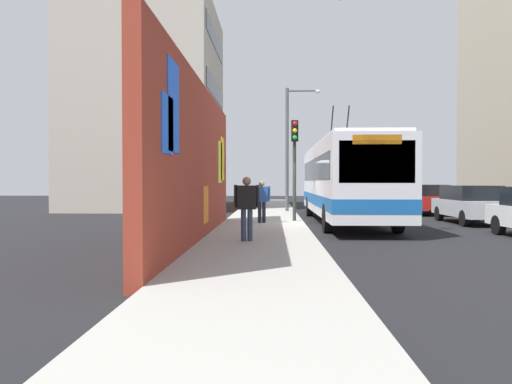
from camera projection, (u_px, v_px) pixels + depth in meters
The scene contains 11 objects.
ground_plane at pixel (305, 227), 18.06m from camera, with size 80.00×80.00×0.00m, color black.
sidewalk_slab at pixel (263, 225), 18.11m from camera, with size 48.00×3.20×0.15m, color #9E9B93.
graffiti_wall at pixel (199, 164), 13.60m from camera, with size 12.94×0.32×4.51m.
building_far_left at pixel (149, 109), 30.62m from camera, with size 9.85×8.58×12.88m.
city_bus at pixel (345, 179), 19.91m from camera, with size 12.23×2.64×5.12m.
parked_car_silver at pixel (471, 203), 19.74m from camera, with size 4.26×1.85×1.58m.
parked_car_red at pixel (425, 198), 25.61m from camera, with size 4.65×1.93×1.58m.
pedestrian_near_wall at pixel (246, 203), 12.68m from camera, with size 0.23×0.76×1.72m.
pedestrian_midblock at pixel (262, 198), 18.34m from camera, with size 0.22×0.73×1.62m.
traffic_light at pixel (295, 153), 19.12m from camera, with size 0.49×0.28×4.07m.
street_lamp at pixel (291, 140), 25.67m from camera, with size 0.44×1.88×6.64m.
Camera 1 is at (-18.08, 1.24, 1.74)m, focal length 33.37 mm.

